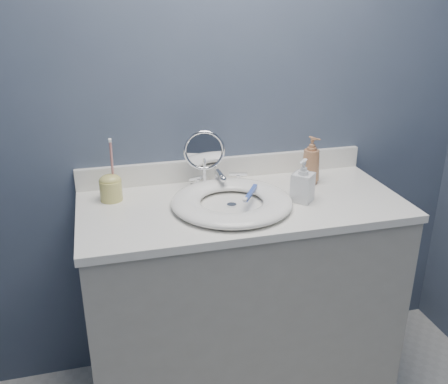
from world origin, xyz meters
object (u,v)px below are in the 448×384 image
object	(u,v)px
makeup_mirror	(204,157)
toothbrush_holder	(111,187)
soap_bottle_amber	(311,160)
soap_bottle_clear	(303,181)

from	to	relation	value
makeup_mirror	toothbrush_holder	xyz separation A→B (m)	(-0.37, -0.02, -0.08)
toothbrush_holder	soap_bottle_amber	bearing A→B (deg)	-1.61
makeup_mirror	toothbrush_holder	world-z (taller)	same
makeup_mirror	soap_bottle_clear	size ratio (longest dim) A/B	1.47
soap_bottle_clear	toothbrush_holder	bearing A→B (deg)	-150.74
makeup_mirror	toothbrush_holder	bearing A→B (deg)	-165.57
soap_bottle_amber	soap_bottle_clear	distance (m)	0.20
soap_bottle_clear	toothbrush_holder	size ratio (longest dim) A/B	0.68
soap_bottle_amber	soap_bottle_clear	xyz separation A→B (m)	(-0.11, -0.17, -0.02)
makeup_mirror	toothbrush_holder	size ratio (longest dim) A/B	1.00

